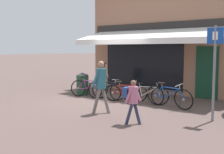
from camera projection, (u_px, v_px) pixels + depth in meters
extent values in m
plane|color=brown|center=(103.00, 100.00, 10.85)|extent=(160.00, 160.00, 0.00)
cube|color=#9E7056|center=(173.00, 42.00, 13.54)|extent=(7.31, 3.00, 4.62)
cube|color=black|center=(142.00, 65.00, 12.93)|extent=(4.02, 0.04, 2.20)
cube|color=#143D28|center=(207.00, 73.00, 11.14)|extent=(0.90, 0.04, 2.10)
cube|color=#282623|center=(158.00, 27.00, 12.28)|extent=(6.95, 0.06, 0.44)
cube|color=white|center=(148.00, 34.00, 11.62)|extent=(6.58, 1.80, 0.50)
cube|color=white|center=(136.00, 42.00, 10.94)|extent=(6.58, 0.03, 0.20)
cylinder|color=#47494F|center=(130.00, 87.00, 10.66)|extent=(4.19, 0.04, 0.04)
cylinder|color=#47494F|center=(90.00, 89.00, 11.92)|extent=(0.04, 0.04, 0.55)
cylinder|color=#47494F|center=(180.00, 100.00, 9.46)|extent=(0.04, 0.04, 0.55)
torus|color=black|center=(100.00, 90.00, 11.37)|extent=(0.70, 0.29, 0.70)
cylinder|color=#9E9EA3|center=(100.00, 90.00, 11.37)|extent=(0.09, 0.08, 0.08)
torus|color=black|center=(78.00, 88.00, 11.75)|extent=(0.70, 0.29, 0.70)
cylinder|color=#9E9EA3|center=(78.00, 88.00, 11.75)|extent=(0.09, 0.08, 0.08)
cylinder|color=#892D7A|center=(92.00, 85.00, 11.51)|extent=(0.54, 0.21, 0.37)
cylinder|color=#892D7A|center=(91.00, 81.00, 11.53)|extent=(0.60, 0.19, 0.05)
cylinder|color=#892D7A|center=(85.00, 85.00, 11.63)|extent=(0.12, 0.05, 0.37)
cylinder|color=#892D7A|center=(82.00, 89.00, 11.68)|extent=(0.35, 0.12, 0.05)
cylinder|color=#892D7A|center=(81.00, 84.00, 11.69)|extent=(0.29, 0.15, 0.36)
cylinder|color=#892D7A|center=(99.00, 85.00, 11.39)|extent=(0.15, 0.04, 0.34)
cylinder|color=#9E9EA3|center=(84.00, 79.00, 11.65)|extent=(0.06, 0.03, 0.11)
cube|color=black|center=(84.00, 77.00, 11.65)|extent=(0.26, 0.16, 0.06)
cylinder|color=#9E9EA3|center=(98.00, 80.00, 11.41)|extent=(0.04, 0.04, 0.14)
cylinder|color=#9E9EA3|center=(98.00, 78.00, 11.41)|extent=(0.16, 0.51, 0.07)
torus|color=black|center=(117.00, 92.00, 10.84)|extent=(0.69, 0.20, 0.68)
cylinder|color=#9E9EA3|center=(117.00, 92.00, 10.84)|extent=(0.08, 0.07, 0.07)
torus|color=black|center=(95.00, 90.00, 11.34)|extent=(0.69, 0.20, 0.68)
cylinder|color=#9E9EA3|center=(95.00, 90.00, 11.34)|extent=(0.08, 0.07, 0.07)
cylinder|color=black|center=(109.00, 87.00, 11.03)|extent=(0.56, 0.14, 0.36)
cylinder|color=black|center=(108.00, 83.00, 11.04)|extent=(0.62, 0.12, 0.05)
cylinder|color=black|center=(102.00, 86.00, 11.18)|extent=(0.12, 0.06, 0.36)
cylinder|color=black|center=(99.00, 90.00, 11.25)|extent=(0.36, 0.08, 0.05)
cylinder|color=black|center=(98.00, 86.00, 11.27)|extent=(0.31, 0.11, 0.36)
cylinder|color=black|center=(116.00, 87.00, 10.87)|extent=(0.15, 0.05, 0.33)
cylinder|color=#9E9EA3|center=(101.00, 81.00, 11.20)|extent=(0.06, 0.03, 0.11)
cube|color=black|center=(101.00, 79.00, 11.20)|extent=(0.25, 0.14, 0.06)
cylinder|color=#9E9EA3|center=(115.00, 81.00, 10.89)|extent=(0.03, 0.04, 0.14)
cylinder|color=#9E9EA3|center=(115.00, 80.00, 10.89)|extent=(0.10, 0.52, 0.07)
torus|color=black|center=(139.00, 94.00, 10.48)|extent=(0.64, 0.40, 0.65)
cylinder|color=#9E9EA3|center=(139.00, 94.00, 10.48)|extent=(0.09, 0.09, 0.08)
torus|color=black|center=(113.00, 93.00, 10.68)|extent=(0.64, 0.40, 0.65)
cylinder|color=#9E9EA3|center=(113.00, 93.00, 10.68)|extent=(0.09, 0.09, 0.08)
cylinder|color=#B21E1E|center=(129.00, 90.00, 10.52)|extent=(0.52, 0.24, 0.35)
cylinder|color=#B21E1E|center=(128.00, 85.00, 10.49)|extent=(0.56, 0.30, 0.05)
cylinder|color=#B21E1E|center=(121.00, 89.00, 10.58)|extent=(0.10, 0.12, 0.34)
cylinder|color=#B21E1E|center=(117.00, 93.00, 10.64)|extent=(0.33, 0.18, 0.05)
cylinder|color=#B21E1E|center=(116.00, 89.00, 10.61)|extent=(0.30, 0.12, 0.34)
cylinder|color=#B21E1E|center=(137.00, 90.00, 10.46)|extent=(0.13, 0.13, 0.31)
cylinder|color=#9E9EA3|center=(119.00, 84.00, 10.54)|extent=(0.05, 0.06, 0.11)
cube|color=black|center=(119.00, 82.00, 10.53)|extent=(0.26, 0.20, 0.06)
cylinder|color=#9E9EA3|center=(136.00, 84.00, 10.42)|extent=(0.04, 0.05, 0.14)
cylinder|color=#9E9EA3|center=(136.00, 82.00, 10.41)|extent=(0.25, 0.48, 0.09)
torus|color=black|center=(160.00, 96.00, 9.94)|extent=(0.66, 0.37, 0.65)
cylinder|color=#9E9EA3|center=(160.00, 96.00, 9.94)|extent=(0.09, 0.09, 0.08)
torus|color=black|center=(132.00, 95.00, 10.21)|extent=(0.66, 0.37, 0.65)
cylinder|color=#9E9EA3|center=(132.00, 95.00, 10.21)|extent=(0.09, 0.09, 0.08)
cylinder|color=#BCB7B2|center=(149.00, 92.00, 10.05)|extent=(0.52, 0.28, 0.34)
cylinder|color=#BCB7B2|center=(148.00, 87.00, 10.07)|extent=(0.59, 0.26, 0.05)
cylinder|color=#BCB7B2|center=(141.00, 91.00, 10.14)|extent=(0.13, 0.06, 0.34)
cylinder|color=#BCB7B2|center=(137.00, 95.00, 10.17)|extent=(0.34, 0.16, 0.05)
cylinder|color=#BCB7B2|center=(136.00, 91.00, 10.18)|extent=(0.28, 0.19, 0.34)
cylinder|color=#BCB7B2|center=(158.00, 92.00, 9.97)|extent=(0.15, 0.04, 0.31)
cylinder|color=#9E9EA3|center=(140.00, 85.00, 10.16)|extent=(0.06, 0.03, 0.11)
cube|color=black|center=(139.00, 83.00, 10.17)|extent=(0.26, 0.19, 0.06)
cylinder|color=#9E9EA3|center=(157.00, 86.00, 9.99)|extent=(0.04, 0.05, 0.14)
cylinder|color=#9E9EA3|center=(157.00, 84.00, 9.99)|extent=(0.21, 0.49, 0.10)
torus|color=black|center=(183.00, 99.00, 9.12)|extent=(0.72, 0.22, 0.71)
cylinder|color=#9E9EA3|center=(183.00, 99.00, 9.12)|extent=(0.08, 0.08, 0.08)
torus|color=black|center=(156.00, 95.00, 9.89)|extent=(0.72, 0.22, 0.71)
cylinder|color=#9E9EA3|center=(156.00, 95.00, 9.89)|extent=(0.08, 0.08, 0.08)
cylinder|color=#1E4793|center=(172.00, 93.00, 9.38)|extent=(0.61, 0.15, 0.38)
cylinder|color=#1E4793|center=(171.00, 88.00, 9.38)|extent=(0.68, 0.12, 0.05)
cylinder|color=#1E4793|center=(164.00, 92.00, 9.62)|extent=(0.13, 0.08, 0.37)
cylinder|color=#1E4793|center=(160.00, 96.00, 9.76)|extent=(0.39, 0.08, 0.05)
cylinder|color=#1E4793|center=(159.00, 91.00, 9.75)|extent=(0.33, 0.12, 0.37)
cylinder|color=#1E4793|center=(182.00, 94.00, 9.13)|extent=(0.16, 0.07, 0.34)
cylinder|color=#9E9EA3|center=(162.00, 85.00, 9.61)|extent=(0.06, 0.04, 0.11)
cube|color=black|center=(161.00, 83.00, 9.61)|extent=(0.25, 0.13, 0.06)
cylinder|color=#9E9EA3|center=(180.00, 87.00, 9.13)|extent=(0.03, 0.05, 0.14)
cylinder|color=#9E9EA3|center=(180.00, 85.00, 9.11)|extent=(0.09, 0.52, 0.09)
cylinder|color=slate|center=(106.00, 101.00, 8.74)|extent=(0.33, 0.15, 0.80)
cylinder|color=slate|center=(97.00, 101.00, 8.70)|extent=(0.33, 0.15, 0.80)
cylinder|color=#286675|center=(101.00, 79.00, 8.65)|extent=(0.35, 0.35, 0.61)
sphere|color=#A87A5B|center=(101.00, 64.00, 8.61)|extent=(0.20, 0.20, 0.20)
cylinder|color=#286675|center=(96.00, 79.00, 8.54)|extent=(0.27, 0.18, 0.54)
cylinder|color=#286675|center=(105.00, 74.00, 8.78)|extent=(0.19, 0.18, 0.27)
cylinder|color=#A87A5B|center=(106.00, 71.00, 8.75)|extent=(0.11, 0.17, 0.41)
cube|color=black|center=(105.00, 65.00, 8.70)|extent=(0.03, 0.07, 0.14)
cylinder|color=#282D47|center=(137.00, 114.00, 7.45)|extent=(0.25, 0.12, 0.59)
cylinder|color=#282D47|center=(129.00, 114.00, 7.40)|extent=(0.25, 0.12, 0.59)
cylinder|color=#B26684|center=(133.00, 95.00, 7.37)|extent=(0.30, 0.30, 0.45)
sphere|color=brown|center=(133.00, 83.00, 7.34)|extent=(0.15, 0.15, 0.15)
cylinder|color=#B26684|center=(129.00, 96.00, 7.27)|extent=(0.21, 0.15, 0.40)
cylinder|color=#B26684|center=(138.00, 94.00, 7.47)|extent=(0.21, 0.15, 0.40)
cube|color=navy|center=(126.00, 92.00, 7.46)|extent=(0.17, 0.24, 0.27)
cylinder|color=#23472D|center=(83.00, 85.00, 12.18)|extent=(0.53, 0.53, 0.86)
cone|color=#33353A|center=(82.00, 74.00, 12.14)|extent=(0.54, 0.54, 0.11)
cylinder|color=slate|center=(214.00, 74.00, 7.63)|extent=(0.07, 0.07, 2.62)
cube|color=#14429E|center=(215.00, 36.00, 7.52)|extent=(0.44, 0.02, 0.44)
cube|color=white|center=(215.00, 36.00, 7.50)|extent=(0.14, 0.01, 0.22)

